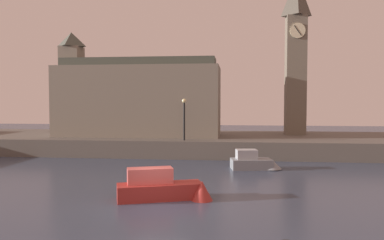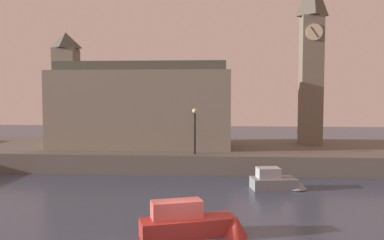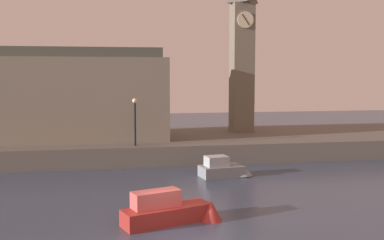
{
  "view_description": "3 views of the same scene",
  "coord_description": "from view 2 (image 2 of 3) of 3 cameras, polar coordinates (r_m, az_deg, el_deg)",
  "views": [
    {
      "loc": [
        3.45,
        -17.17,
        4.81
      ],
      "look_at": [
        -0.35,
        16.67,
        3.14
      ],
      "focal_mm": 36.24,
      "sensor_mm": 36.0,
      "label": 1
    },
    {
      "loc": [
        1.23,
        -16.06,
        6.19
      ],
      "look_at": [
        -1.16,
        16.82,
        4.0
      ],
      "focal_mm": 38.29,
      "sensor_mm": 36.0,
      "label": 2
    },
    {
      "loc": [
        -2.79,
        -19.38,
        6.81
      ],
      "look_at": [
        3.83,
        17.1,
        3.12
      ],
      "focal_mm": 43.79,
      "sensor_mm": 36.0,
      "label": 3
    }
  ],
  "objects": [
    {
      "name": "boat_cruiser_grey",
      "position": [
        27.23,
        11.89,
        -8.35
      ],
      "size": [
        3.73,
        2.0,
        1.38
      ],
      "color": "gray",
      "rests_on": "ground"
    },
    {
      "name": "boat_dinghy_red",
      "position": [
        18.27,
        0.41,
        -14.15
      ],
      "size": [
        4.95,
        2.54,
        1.62
      ],
      "color": "maroon",
      "rests_on": "ground"
    },
    {
      "name": "far_embankment",
      "position": [
        36.49,
        2.19,
        -4.78
      ],
      "size": [
        70.0,
        12.0,
        1.5
      ],
      "primitive_type": "cube",
      "color": "#5B544C",
      "rests_on": "ground"
    },
    {
      "name": "streetlamp",
      "position": [
        31.22,
        0.38,
        -0.75
      ],
      "size": [
        0.36,
        0.36,
        3.51
      ],
      "color": "black",
      "rests_on": "far_embankment"
    },
    {
      "name": "parliament_hall",
      "position": [
        35.97,
        -7.6,
        2.04
      ],
      "size": [
        15.42,
        5.66,
        9.96
      ],
      "color": "slate",
      "rests_on": "far_embankment"
    },
    {
      "name": "clock_tower",
      "position": [
        38.99,
        16.29,
        8.62
      ],
      "size": [
        2.09,
        2.15,
        15.54
      ],
      "color": "#6B6051",
      "rests_on": "far_embankment"
    }
  ]
}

